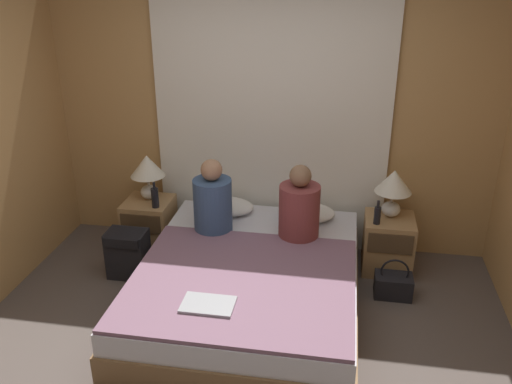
{
  "coord_description": "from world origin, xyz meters",
  "views": [
    {
      "loc": [
        0.65,
        -2.77,
        2.56
      ],
      "look_at": [
        0.0,
        1.04,
        0.86
      ],
      "focal_mm": 38.0,
      "sensor_mm": 36.0,
      "label": 1
    }
  ],
  "objects_px": {
    "handbag_on_floor": "(393,285)",
    "nightstand_right": "(388,244)",
    "nightstand_left": "(150,225)",
    "person_right_in_bed": "(299,209)",
    "lamp_left": "(147,170)",
    "beer_bottle_on_right_stand": "(377,215)",
    "laptop_on_bed": "(208,305)",
    "backpack_on_floor": "(128,251)",
    "lamp_right": "(393,185)",
    "beer_bottle_on_left_stand": "(155,197)",
    "pillow_right": "(306,212)",
    "person_left_in_bed": "(213,202)",
    "pillow_left": "(226,206)",
    "bed": "(249,285)"
  },
  "relations": [
    {
      "from": "pillow_right",
      "to": "beer_bottle_on_right_stand",
      "type": "distance_m",
      "value": 0.63
    },
    {
      "from": "nightstand_left",
      "to": "bed",
      "type": "bearing_deg",
      "value": -35.5
    },
    {
      "from": "nightstand_left",
      "to": "beer_bottle_on_right_stand",
      "type": "bearing_deg",
      "value": -3.06
    },
    {
      "from": "person_left_in_bed",
      "to": "pillow_left",
      "type": "bearing_deg",
      "value": 86.01
    },
    {
      "from": "beer_bottle_on_right_stand",
      "to": "handbag_on_floor",
      "type": "height_order",
      "value": "beer_bottle_on_right_stand"
    },
    {
      "from": "lamp_left",
      "to": "backpack_on_floor",
      "type": "relative_size",
      "value": 1.0
    },
    {
      "from": "pillow_left",
      "to": "person_left_in_bed",
      "type": "relative_size",
      "value": 0.78
    },
    {
      "from": "person_right_in_bed",
      "to": "bed",
      "type": "bearing_deg",
      "value": -125.99
    },
    {
      "from": "bed",
      "to": "beer_bottle_on_left_stand",
      "type": "relative_size",
      "value": 8.65
    },
    {
      "from": "pillow_left",
      "to": "nightstand_left",
      "type": "bearing_deg",
      "value": -176.4
    },
    {
      "from": "nightstand_right",
      "to": "beer_bottle_on_right_stand",
      "type": "bearing_deg",
      "value": -137.83
    },
    {
      "from": "bed",
      "to": "beer_bottle_on_right_stand",
      "type": "relative_size",
      "value": 9.9
    },
    {
      "from": "laptop_on_bed",
      "to": "lamp_left",
      "type": "bearing_deg",
      "value": 122.24
    },
    {
      "from": "lamp_left",
      "to": "beer_bottle_on_left_stand",
      "type": "xyz_separation_m",
      "value": [
        0.12,
        -0.17,
        -0.19
      ]
    },
    {
      "from": "lamp_left",
      "to": "beer_bottle_on_left_stand",
      "type": "relative_size",
      "value": 1.76
    },
    {
      "from": "lamp_left",
      "to": "pillow_right",
      "type": "xyz_separation_m",
      "value": [
        1.45,
        -0.02,
        -0.3
      ]
    },
    {
      "from": "pillow_left",
      "to": "laptop_on_bed",
      "type": "xyz_separation_m",
      "value": [
        0.21,
        -1.46,
        -0.02
      ]
    },
    {
      "from": "lamp_right",
      "to": "beer_bottle_on_left_stand",
      "type": "relative_size",
      "value": 1.76
    },
    {
      "from": "bed",
      "to": "beer_bottle_on_right_stand",
      "type": "distance_m",
      "value": 1.23
    },
    {
      "from": "nightstand_right",
      "to": "beer_bottle_on_right_stand",
      "type": "height_order",
      "value": "beer_bottle_on_right_stand"
    },
    {
      "from": "lamp_left",
      "to": "lamp_right",
      "type": "relative_size",
      "value": 1.0
    },
    {
      "from": "lamp_left",
      "to": "lamp_right",
      "type": "distance_m",
      "value": 2.18
    },
    {
      "from": "pillow_left",
      "to": "lamp_left",
      "type": "bearing_deg",
      "value": 178.65
    },
    {
      "from": "lamp_left",
      "to": "person_left_in_bed",
      "type": "relative_size",
      "value": 0.65
    },
    {
      "from": "nightstand_left",
      "to": "handbag_on_floor",
      "type": "bearing_deg",
      "value": -10.88
    },
    {
      "from": "beer_bottle_on_left_stand",
      "to": "handbag_on_floor",
      "type": "height_order",
      "value": "beer_bottle_on_left_stand"
    },
    {
      "from": "beer_bottle_on_right_stand",
      "to": "laptop_on_bed",
      "type": "distance_m",
      "value": 1.72
    },
    {
      "from": "nightstand_right",
      "to": "handbag_on_floor",
      "type": "relative_size",
      "value": 1.44
    },
    {
      "from": "bed",
      "to": "lamp_right",
      "type": "xyz_separation_m",
      "value": [
        1.09,
        0.84,
        0.57
      ]
    },
    {
      "from": "person_left_in_bed",
      "to": "backpack_on_floor",
      "type": "bearing_deg",
      "value": -166.72
    },
    {
      "from": "lamp_right",
      "to": "laptop_on_bed",
      "type": "distance_m",
      "value": 1.96
    },
    {
      "from": "pillow_left",
      "to": "person_left_in_bed",
      "type": "xyz_separation_m",
      "value": [
        -0.03,
        -0.37,
        0.21
      ]
    },
    {
      "from": "nightstand_left",
      "to": "lamp_left",
      "type": "distance_m",
      "value": 0.53
    },
    {
      "from": "laptop_on_bed",
      "to": "handbag_on_floor",
      "type": "distance_m",
      "value": 1.65
    },
    {
      "from": "nightstand_left",
      "to": "person_right_in_bed",
      "type": "distance_m",
      "value": 1.52
    },
    {
      "from": "bed",
      "to": "pillow_left",
      "type": "distance_m",
      "value": 0.94
    },
    {
      "from": "pillow_left",
      "to": "backpack_on_floor",
      "type": "xyz_separation_m",
      "value": [
        -0.74,
        -0.54,
        -0.23
      ]
    },
    {
      "from": "bed",
      "to": "pillow_left",
      "type": "relative_size",
      "value": 4.12
    },
    {
      "from": "handbag_on_floor",
      "to": "nightstand_right",
      "type": "bearing_deg",
      "value": 94.86
    },
    {
      "from": "lamp_right",
      "to": "nightstand_right",
      "type": "bearing_deg",
      "value": -90.0
    },
    {
      "from": "person_right_in_bed",
      "to": "beer_bottle_on_left_stand",
      "type": "xyz_separation_m",
      "value": [
        -1.3,
        0.21,
        -0.09
      ]
    },
    {
      "from": "laptop_on_bed",
      "to": "nightstand_right",
      "type": "bearing_deg",
      "value": 48.52
    },
    {
      "from": "lamp_left",
      "to": "beer_bottle_on_left_stand",
      "type": "bearing_deg",
      "value": -55.87
    },
    {
      "from": "nightstand_left",
      "to": "nightstand_right",
      "type": "relative_size",
      "value": 1.0
    },
    {
      "from": "nightstand_right",
      "to": "bed",
      "type": "bearing_deg",
      "value": -144.5
    },
    {
      "from": "person_left_in_bed",
      "to": "beer_bottle_on_left_stand",
      "type": "height_order",
      "value": "person_left_in_bed"
    },
    {
      "from": "lamp_right",
      "to": "handbag_on_floor",
      "type": "height_order",
      "value": "lamp_right"
    },
    {
      "from": "nightstand_left",
      "to": "beer_bottle_on_right_stand",
      "type": "height_order",
      "value": "beer_bottle_on_right_stand"
    },
    {
      "from": "nightstand_right",
      "to": "lamp_left",
      "type": "relative_size",
      "value": 1.16
    },
    {
      "from": "pillow_right",
      "to": "person_right_in_bed",
      "type": "distance_m",
      "value": 0.42
    }
  ]
}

